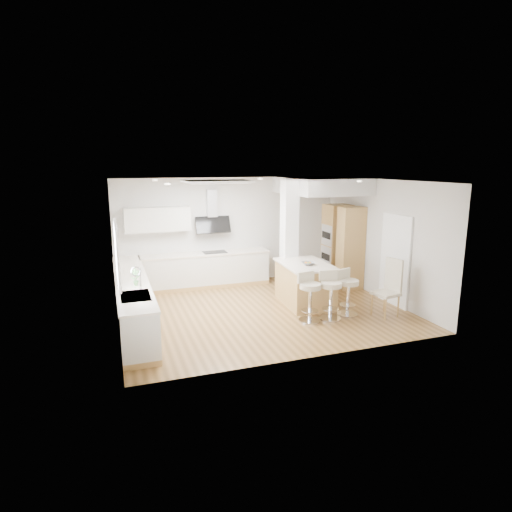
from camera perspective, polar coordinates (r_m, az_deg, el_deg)
name	(u,v)px	position (r m, az deg, el deg)	size (l,w,h in m)	color
ground	(262,310)	(9.48, 0.75, -7.18)	(6.00, 6.00, 0.00)	olive
ceiling	(262,310)	(9.48, 0.75, -7.18)	(6.00, 5.00, 0.02)	silver
wall_back	(230,231)	(11.46, -3.51, 3.41)	(6.00, 0.04, 2.80)	beige
wall_left	(114,257)	(8.58, -18.41, -0.16)	(0.04, 5.00, 2.80)	beige
wall_right	(381,239)	(10.51, 16.35, 2.14)	(0.04, 5.00, 2.80)	beige
skylight	(218,182)	(9.29, -5.15, 9.84)	(4.10, 2.10, 0.06)	white
window_left	(117,251)	(7.64, -18.08, 0.65)	(0.06, 1.28, 1.07)	white
doorway_right	(395,261)	(10.09, 18.06, -0.68)	(0.05, 1.00, 2.10)	#3E3731
counter_left	(133,299)	(9.05, -16.13, -5.57)	(0.63, 4.50, 1.35)	tan
counter_back	(199,261)	(11.11, -7.62, -0.65)	(3.62, 0.63, 2.50)	tan
pillar	(289,238)	(10.36, 4.44, 2.47)	(0.35, 0.35, 2.80)	white
soffit	(321,186)	(11.09, 8.64, 9.24)	(1.78, 2.20, 0.40)	silver
oven_column	(342,246)	(11.40, 11.36, 1.37)	(0.63, 1.21, 2.10)	tan
peninsula	(305,283)	(9.81, 6.52, -3.65)	(1.12, 1.61, 1.02)	tan
bar_stool_a	(310,294)	(8.73, 7.17, -5.08)	(0.53, 0.53, 1.01)	silver
bar_stool_b	(331,293)	(8.90, 9.91, -4.83)	(0.49, 0.49, 1.01)	silver
bar_stool_c	(348,290)	(9.22, 12.11, -4.43)	(0.55, 0.55, 0.98)	silver
dining_chair	(390,286)	(9.40, 17.40, -3.78)	(0.56, 0.56, 1.21)	beige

